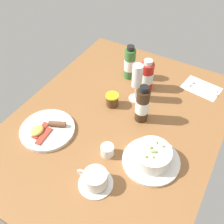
{
  "coord_description": "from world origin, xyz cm",
  "views": [
    {
      "loc": [
        -66.71,
        -35.66,
        82.9
      ],
      "look_at": [
        -3.34,
        0.5,
        8.06
      ],
      "focal_mm": 42.04,
      "sensor_mm": 36.0,
      "label": 1
    }
  ],
  "objects_px": {
    "wine_glass": "(137,78)",
    "breakfast_plate": "(47,130)",
    "sauce_bottle_red": "(147,76)",
    "jam_jar": "(112,100)",
    "sauce_bottle_brown": "(142,105)",
    "coffee_cup": "(95,179)",
    "sauce_bottle_green": "(130,64)",
    "porridge_bowl": "(152,156)",
    "creamer_jug": "(107,150)",
    "cutlery_setting": "(201,87)"
  },
  "relations": [
    {
      "from": "coffee_cup",
      "to": "sauce_bottle_brown",
      "type": "bearing_deg",
      "value": -0.62
    },
    {
      "from": "coffee_cup",
      "to": "sauce_bottle_red",
      "type": "xyz_separation_m",
      "value": [
        0.56,
        0.06,
        0.04
      ]
    },
    {
      "from": "porridge_bowl",
      "to": "coffee_cup",
      "type": "relative_size",
      "value": 1.64
    },
    {
      "from": "jam_jar",
      "to": "breakfast_plate",
      "type": "bearing_deg",
      "value": 150.03
    },
    {
      "from": "sauce_bottle_green",
      "to": "breakfast_plate",
      "type": "distance_m",
      "value": 0.51
    },
    {
      "from": "coffee_cup",
      "to": "breakfast_plate",
      "type": "distance_m",
      "value": 0.32
    },
    {
      "from": "creamer_jug",
      "to": "sauce_bottle_brown",
      "type": "height_order",
      "value": "sauce_bottle_brown"
    },
    {
      "from": "sauce_bottle_brown",
      "to": "sauce_bottle_green",
      "type": "bearing_deg",
      "value": 37.06
    },
    {
      "from": "sauce_bottle_green",
      "to": "sauce_bottle_brown",
      "type": "distance_m",
      "value": 0.29
    },
    {
      "from": "cutlery_setting",
      "to": "sauce_bottle_green",
      "type": "xyz_separation_m",
      "value": [
        -0.09,
        0.34,
        0.08
      ]
    },
    {
      "from": "breakfast_plate",
      "to": "wine_glass",
      "type": "bearing_deg",
      "value": -32.31
    },
    {
      "from": "creamer_jug",
      "to": "breakfast_plate",
      "type": "distance_m",
      "value": 0.27
    },
    {
      "from": "sauce_bottle_green",
      "to": "sauce_bottle_red",
      "type": "xyz_separation_m",
      "value": [
        -0.04,
        -0.11,
        -0.01
      ]
    },
    {
      "from": "wine_glass",
      "to": "breakfast_plate",
      "type": "bearing_deg",
      "value": 147.69
    },
    {
      "from": "wine_glass",
      "to": "sauce_bottle_green",
      "type": "xyz_separation_m",
      "value": [
        0.13,
        0.1,
        -0.04
      ]
    },
    {
      "from": "cutlery_setting",
      "to": "sauce_bottle_red",
      "type": "xyz_separation_m",
      "value": [
        -0.13,
        0.23,
        0.07
      ]
    },
    {
      "from": "cutlery_setting",
      "to": "breakfast_plate",
      "type": "bearing_deg",
      "value": 141.26
    },
    {
      "from": "jam_jar",
      "to": "sauce_bottle_brown",
      "type": "xyz_separation_m",
      "value": [
        -0.01,
        -0.15,
        0.05
      ]
    },
    {
      "from": "creamer_jug",
      "to": "sauce_bottle_green",
      "type": "bearing_deg",
      "value": 17.31
    },
    {
      "from": "cutlery_setting",
      "to": "creamer_jug",
      "type": "height_order",
      "value": "creamer_jug"
    },
    {
      "from": "coffee_cup",
      "to": "sauce_bottle_green",
      "type": "height_order",
      "value": "sauce_bottle_green"
    },
    {
      "from": "coffee_cup",
      "to": "sauce_bottle_red",
      "type": "bearing_deg",
      "value": 6.65
    },
    {
      "from": "jam_jar",
      "to": "sauce_bottle_red",
      "type": "xyz_separation_m",
      "value": [
        0.18,
        -0.08,
        0.04
      ]
    },
    {
      "from": "creamer_jug",
      "to": "sauce_bottle_green",
      "type": "distance_m",
      "value": 0.49
    },
    {
      "from": "coffee_cup",
      "to": "sauce_bottle_red",
      "type": "distance_m",
      "value": 0.56
    },
    {
      "from": "sauce_bottle_red",
      "to": "breakfast_plate",
      "type": "height_order",
      "value": "sauce_bottle_red"
    },
    {
      "from": "coffee_cup",
      "to": "jam_jar",
      "type": "height_order",
      "value": "coffee_cup"
    },
    {
      "from": "cutlery_setting",
      "to": "jam_jar",
      "type": "xyz_separation_m",
      "value": [
        -0.32,
        0.31,
        0.03
      ]
    },
    {
      "from": "porridge_bowl",
      "to": "jam_jar",
      "type": "xyz_separation_m",
      "value": [
        0.19,
        0.28,
        -0.0
      ]
    },
    {
      "from": "sauce_bottle_red",
      "to": "breakfast_plate",
      "type": "relative_size",
      "value": 0.71
    },
    {
      "from": "sauce_bottle_red",
      "to": "sauce_bottle_green",
      "type": "bearing_deg",
      "value": 70.75
    },
    {
      "from": "jam_jar",
      "to": "breakfast_plate",
      "type": "height_order",
      "value": "jam_jar"
    },
    {
      "from": "sauce_bottle_brown",
      "to": "wine_glass",
      "type": "bearing_deg",
      "value": 36.66
    },
    {
      "from": "porridge_bowl",
      "to": "sauce_bottle_brown",
      "type": "xyz_separation_m",
      "value": [
        0.18,
        0.13,
        0.05
      ]
    },
    {
      "from": "porridge_bowl",
      "to": "creamer_jug",
      "type": "height_order",
      "value": "porridge_bowl"
    },
    {
      "from": "jam_jar",
      "to": "breakfast_plate",
      "type": "distance_m",
      "value": 0.31
    },
    {
      "from": "coffee_cup",
      "to": "creamer_jug",
      "type": "distance_m",
      "value": 0.13
    },
    {
      "from": "wine_glass",
      "to": "sauce_bottle_red",
      "type": "relative_size",
      "value": 1.17
    },
    {
      "from": "jam_jar",
      "to": "breakfast_plate",
      "type": "xyz_separation_m",
      "value": [
        -0.27,
        0.16,
        -0.02
      ]
    },
    {
      "from": "creamer_jug",
      "to": "wine_glass",
      "type": "xyz_separation_m",
      "value": [
        0.34,
        0.05,
        0.1
      ]
    },
    {
      "from": "wine_glass",
      "to": "breakfast_plate",
      "type": "height_order",
      "value": "wine_glass"
    },
    {
      "from": "sauce_bottle_brown",
      "to": "breakfast_plate",
      "type": "bearing_deg",
      "value": 129.98
    },
    {
      "from": "cutlery_setting",
      "to": "creamer_jug",
      "type": "bearing_deg",
      "value": 160.72
    },
    {
      "from": "breakfast_plate",
      "to": "cutlery_setting",
      "type": "bearing_deg",
      "value": -38.74
    },
    {
      "from": "coffee_cup",
      "to": "jam_jar",
      "type": "xyz_separation_m",
      "value": [
        0.37,
        0.15,
        -0.0
      ]
    },
    {
      "from": "coffee_cup",
      "to": "creamer_jug",
      "type": "bearing_deg",
      "value": 12.26
    },
    {
      "from": "porridge_bowl",
      "to": "sauce_bottle_green",
      "type": "xyz_separation_m",
      "value": [
        0.41,
        0.3,
        0.05
      ]
    },
    {
      "from": "porridge_bowl",
      "to": "creamer_jug",
      "type": "relative_size",
      "value": 3.51
    },
    {
      "from": "sauce_bottle_red",
      "to": "sauce_bottle_brown",
      "type": "relative_size",
      "value": 0.89
    },
    {
      "from": "jam_jar",
      "to": "sauce_bottle_green",
      "type": "distance_m",
      "value": 0.23
    }
  ]
}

